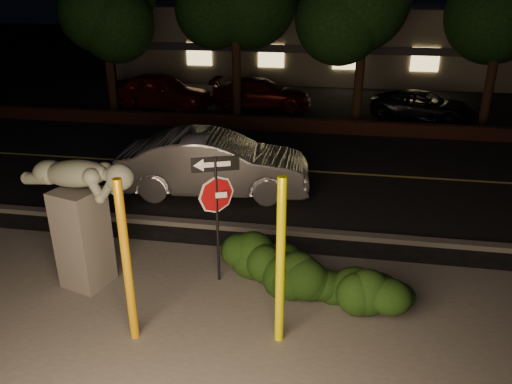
% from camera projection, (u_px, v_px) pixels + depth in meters
% --- Properties ---
extents(ground, '(90.00, 90.00, 0.00)m').
position_uv_depth(ground, '(287.00, 141.00, 18.14)').
color(ground, black).
rests_on(ground, ground).
extents(patio, '(14.00, 6.00, 0.02)m').
position_uv_depth(patio, '(212.00, 339.00, 8.17)').
color(patio, '#4C4944').
rests_on(patio, ground).
extents(road, '(80.00, 8.00, 0.01)m').
position_uv_depth(road, '(276.00, 170.00, 15.42)').
color(road, black).
rests_on(road, ground).
extents(lane_marking, '(80.00, 0.12, 0.00)m').
position_uv_depth(lane_marking, '(276.00, 169.00, 15.41)').
color(lane_marking, tan).
rests_on(lane_marking, road).
extents(curb, '(80.00, 0.25, 0.12)m').
position_uv_depth(curb, '(253.00, 228.00, 11.68)').
color(curb, '#4C4944').
rests_on(curb, ground).
extents(brick_wall, '(40.00, 0.35, 0.50)m').
position_uv_depth(brick_wall, '(291.00, 125.00, 19.21)').
color(brick_wall, '#3F1E14').
rests_on(brick_wall, ground).
extents(parking_lot, '(40.00, 12.00, 0.01)m').
position_uv_depth(parking_lot, '(303.00, 99.00, 24.47)').
color(parking_lot, black).
rests_on(parking_lot, ground).
extents(building, '(22.00, 10.20, 4.00)m').
position_uv_depth(building, '(314.00, 39.00, 30.92)').
color(building, slate).
rests_on(building, ground).
extents(yellow_pole_left, '(0.14, 0.14, 2.82)m').
position_uv_depth(yellow_pole_left, '(127.00, 264.00, 7.67)').
color(yellow_pole_left, orange).
rests_on(yellow_pole_left, ground).
extents(yellow_pole_right, '(0.14, 0.14, 2.87)m').
position_uv_depth(yellow_pole_right, '(280.00, 264.00, 7.61)').
color(yellow_pole_right, '#EBE800').
rests_on(yellow_pole_right, ground).
extents(signpost, '(0.82, 0.34, 2.55)m').
position_uv_depth(signpost, '(216.00, 195.00, 9.07)').
color(signpost, black).
rests_on(signpost, ground).
extents(sculpture, '(2.44, 1.28, 2.63)m').
position_uv_depth(sculpture, '(80.00, 208.00, 9.04)').
color(sculpture, '#4C4944').
rests_on(sculpture, ground).
extents(hedge_center, '(2.09, 1.35, 1.01)m').
position_uv_depth(hedge_center, '(265.00, 256.00, 9.66)').
color(hedge_center, black).
rests_on(hedge_center, ground).
extents(hedge_right, '(1.90, 1.31, 1.13)m').
position_uv_depth(hedge_right, '(307.00, 270.00, 9.07)').
color(hedge_right, black).
rests_on(hedge_right, ground).
extents(hedge_far_right, '(1.41, 0.98, 0.92)m').
position_uv_depth(hedge_far_right, '(376.00, 289.00, 8.70)').
color(hedge_far_right, black).
rests_on(hedge_far_right, ground).
extents(silver_sedan, '(5.22, 2.30, 1.67)m').
position_uv_depth(silver_sedan, '(215.00, 164.00, 13.48)').
color(silver_sedan, '#B0B0B5').
rests_on(silver_sedan, ground).
extents(parked_car_red, '(4.83, 2.60, 1.56)m').
position_uv_depth(parked_car_red, '(161.00, 91.00, 22.40)').
color(parked_car_red, maroon).
rests_on(parked_car_red, ground).
extents(parked_car_darkred, '(4.53, 1.90, 1.30)m').
position_uv_depth(parked_car_darkred, '(261.00, 93.00, 22.56)').
color(parked_car_darkred, '#400C09').
rests_on(parked_car_darkred, ground).
extents(parked_car_dark, '(4.58, 3.16, 1.16)m').
position_uv_depth(parked_car_dark, '(423.00, 106.00, 20.65)').
color(parked_car_dark, black).
rests_on(parked_car_dark, ground).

